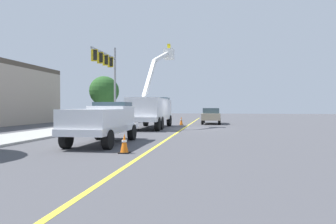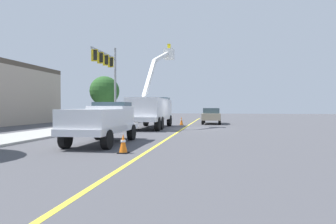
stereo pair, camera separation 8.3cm
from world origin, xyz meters
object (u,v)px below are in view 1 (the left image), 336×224
at_px(traffic_cone_mid_front, 181,121).
at_px(traffic_cone_leading, 124,144).
at_px(utility_bucket_truck, 152,109).
at_px(traffic_signal_mast, 108,69).
at_px(passing_minivan, 211,115).
at_px(service_pickup_truck, 103,121).

bearing_deg(traffic_cone_mid_front, traffic_cone_leading, -179.73).
bearing_deg(traffic_cone_mid_front, utility_bucket_truck, 154.91).
relative_size(traffic_cone_leading, traffic_cone_mid_front, 0.87).
bearing_deg(traffic_cone_leading, traffic_signal_mast, 22.99).
xyz_separation_m(utility_bucket_truck, traffic_cone_mid_front, (4.29, -2.01, -1.19)).
height_order(traffic_cone_mid_front, traffic_signal_mast, traffic_signal_mast).
relative_size(utility_bucket_truck, passing_minivan, 1.71).
distance_m(utility_bucket_truck, passing_minivan, 8.96).
xyz_separation_m(service_pickup_truck, traffic_cone_leading, (-2.68, -1.98, -0.74)).
distance_m(utility_bucket_truck, traffic_cone_mid_front, 4.88).
bearing_deg(traffic_cone_leading, traffic_cone_mid_front, 0.27).
xyz_separation_m(traffic_cone_leading, traffic_signal_mast, (16.25, 6.89, 5.05)).
bearing_deg(passing_minivan, service_pickup_truck, 165.87).
relative_size(utility_bucket_truck, service_pickup_truck, 1.46).
height_order(traffic_cone_leading, traffic_cone_mid_front, traffic_cone_mid_front).
height_order(passing_minivan, traffic_signal_mast, traffic_signal_mast).
xyz_separation_m(traffic_cone_leading, traffic_cone_mid_front, (18.22, 0.09, 0.06)).
xyz_separation_m(utility_bucket_truck, passing_minivan, (7.52, -4.84, -0.65)).
distance_m(service_pickup_truck, traffic_cone_mid_front, 15.66).
relative_size(utility_bucket_truck, traffic_cone_leading, 10.73).
bearing_deg(passing_minivan, traffic_cone_leading, 172.71).
distance_m(service_pickup_truck, passing_minivan, 19.35).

